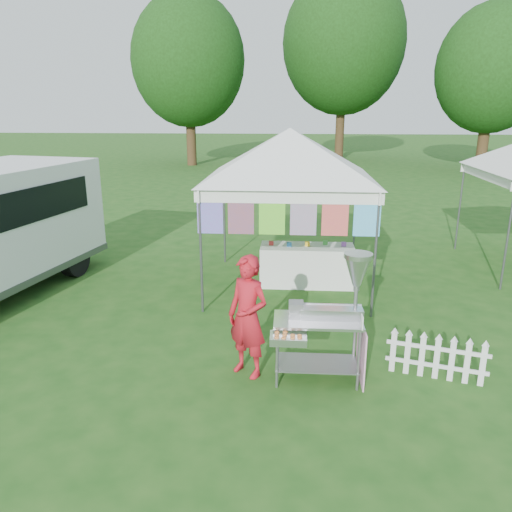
{
  "coord_description": "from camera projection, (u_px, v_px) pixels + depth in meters",
  "views": [
    {
      "loc": [
        0.09,
        -5.73,
        3.37
      ],
      "look_at": [
        -0.48,
        1.79,
        1.1
      ],
      "focal_mm": 35.0,
      "sensor_mm": 36.0,
      "label": 1
    }
  ],
  "objects": [
    {
      "name": "ground",
      "position": [
        283.0,
        378.0,
        6.44
      ],
      "size": [
        120.0,
        120.0,
        0.0
      ],
      "primitive_type": "plane",
      "color": "#1C4D16",
      "rests_on": "ground"
    },
    {
      "name": "canopy_main",
      "position": [
        290.0,
        128.0,
        8.92
      ],
      "size": [
        4.24,
        4.24,
        3.45
      ],
      "color": "#59595E",
      "rests_on": "ground"
    },
    {
      "name": "tree_left",
      "position": [
        188.0,
        61.0,
        28.11
      ],
      "size": [
        6.4,
        6.4,
        9.53
      ],
      "color": "#3C2A15",
      "rests_on": "ground"
    },
    {
      "name": "tree_mid",
      "position": [
        344.0,
        43.0,
        30.91
      ],
      "size": [
        7.6,
        7.6,
        11.52
      ],
      "color": "#3C2A15",
      "rests_on": "ground"
    },
    {
      "name": "tree_right",
      "position": [
        492.0,
        69.0,
        25.23
      ],
      "size": [
        5.6,
        5.6,
        8.42
      ],
      "color": "#3C2A15",
      "rests_on": "ground"
    },
    {
      "name": "donut_cart",
      "position": [
        333.0,
        308.0,
        6.11
      ],
      "size": [
        1.21,
        0.84,
        1.68
      ],
      "rotation": [
        0.0,
        0.0,
        0.01
      ],
      "color": "gray",
      "rests_on": "ground"
    },
    {
      "name": "vendor",
      "position": [
        248.0,
        317.0,
        6.33
      ],
      "size": [
        0.7,
        0.64,
        1.61
      ],
      "primitive_type": "imported",
      "rotation": [
        0.0,
        0.0,
        -0.58
      ],
      "color": "red",
      "rests_on": "ground"
    },
    {
      "name": "picket_fence",
      "position": [
        437.0,
        358.0,
        6.35
      ],
      "size": [
        1.22,
        0.36,
        0.56
      ],
      "rotation": [
        0.0,
        0.0,
        -0.27
      ],
      "color": "white",
      "rests_on": "ground"
    },
    {
      "name": "display_table",
      "position": [
        307.0,
        265.0,
        9.73
      ],
      "size": [
        1.8,
        0.7,
        0.78
      ],
      "primitive_type": "cube",
      "color": "white",
      "rests_on": "ground"
    }
  ]
}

